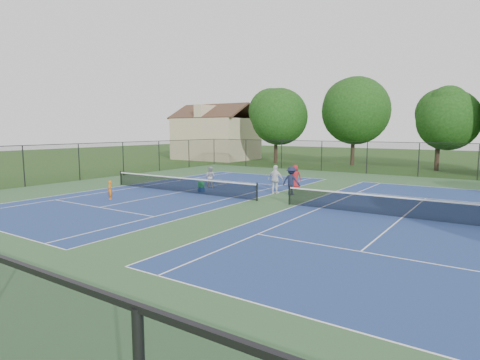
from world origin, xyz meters
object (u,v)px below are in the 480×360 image
Objects in this scene: tree_back_b at (354,108)px; ball_crate at (201,190)px; bystander_b at (291,181)px; ball_hopper at (201,184)px; tree_back_c at (440,116)px; clapboard_house at (216,137)px; bystander_a at (276,179)px; bystander_c at (295,177)px; instructor at (210,177)px; tree_back_a at (276,114)px; child_player at (110,190)px.

tree_back_b reaches higher than ball_crate.
bystander_b is 5.97m from ball_hopper.
tree_back_c reaches higher than ball_hopper.
ball_crate is (-10.90, -24.20, -5.32)m from tree_back_c.
tree_back_b reaches higher than clapboard_house.
bystander_a is at bearing 25.38° from ball_crate.
bystander_a is 1.05m from bystander_b.
ball_crate is (17.10, -24.20, -2.93)m from clapboard_house.
clapboard_house is 27.41× the size of ball_hopper.
bystander_c is at bearing -41.79° from clapboard_house.
instructor is (16.29, -22.18, -2.33)m from clapboard_house.
bystander_c is (-0.98, 2.57, -0.06)m from bystander_b.
clapboard_house is at bearing 125.25° from ball_crate.
tree_back_b is at bearing 85.69° from ball_hopper.
clapboard_house is (-10.00, 1.00, -2.95)m from tree_back_a.
tree_back_c reaches higher than bystander_a.
tree_back_b is 26.07m from ball_crate.
instructor is 0.84× the size of bystander_b.
instructor is (6.29, -21.18, -5.28)m from tree_back_a.
child_player is at bearing -98.51° from tree_back_b.
child_player is 0.61× the size of bystander_a.
ball_hopper is (-10.90, -24.20, -4.96)m from tree_back_c.
ball_hopper is at bearing 25.74° from bystander_a.
bystander_b is 4.55× the size of ball_crate.
tree_back_b reaches higher than tree_back_c.
clapboard_house is at bearing -180.00° from tree_back_c.
bystander_b is at bearing 67.29° from child_player.
bystander_a is at bearing 25.38° from ball_hopper.
bystander_c reaches higher than instructor.
tree_back_b is at bearing -106.29° from instructor.
tree_back_a is at bearing -59.69° from bystander_b.
bystander_b is (8.15, 7.59, 0.34)m from child_player.
tree_back_a is at bearing -83.09° from instructor.
instructor is 2.25m from ball_crate.
ball_hopper is at bearing 102.44° from instructor.
child_player is at bearing -81.14° from tree_back_a.
bystander_a is 1.03× the size of bystander_b.
tree_back_c is (9.00, -1.00, -1.11)m from tree_back_b.
bystander_a reaches higher than bystander_c.
tree_back_b is 25.29× the size of ball_crate.
instructor is (1.85, 7.28, 0.19)m from child_player.
instructor is at bearing 112.06° from ball_hopper.
tree_back_b reaches higher than child_player.
ball_crate is (-5.49, -2.32, -0.74)m from bystander_b.
instructor is 2.18m from ball_hopper.
clapboard_house reaches higher than ball_hopper.
bystander_a reaches higher than instructor.
tree_back_c is 4.50× the size of bystander_a.
instructor is at bearing -117.83° from tree_back_c.
bystander_c is at bearing 47.32° from ball_hopper.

